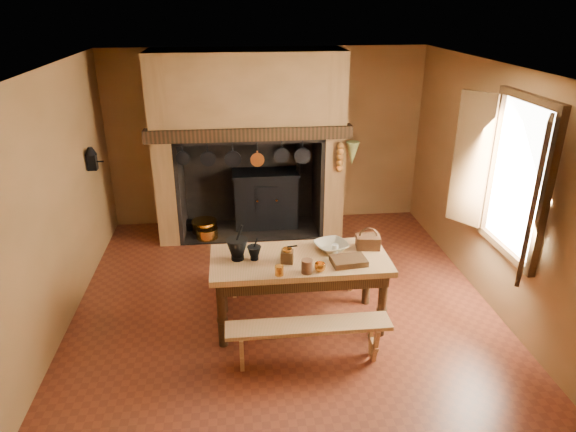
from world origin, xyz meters
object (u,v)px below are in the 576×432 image
object	(u,v)px
work_table	(300,268)
bench_front	(308,334)
coffee_grinder	(287,256)
wicker_basket	(368,241)
mixing_bowl	(331,246)
iron_range	(266,198)

from	to	relation	value
work_table	bench_front	bearing A→B (deg)	-90.00
bench_front	work_table	bearing A→B (deg)	90.00
bench_front	coffee_grinder	size ratio (longest dim) A/B	8.21
work_table	wicker_basket	distance (m)	0.84
bench_front	mixing_bowl	distance (m)	1.08
iron_range	mixing_bowl	bearing A→B (deg)	-78.09
work_table	wicker_basket	bearing A→B (deg)	11.15
mixing_bowl	wicker_basket	size ratio (longest dim) A/B	1.26
wicker_basket	bench_front	bearing A→B (deg)	-124.86
iron_range	wicker_basket	xyz separation A→B (m)	(0.98, -2.62, 0.44)
coffee_grinder	wicker_basket	bearing A→B (deg)	25.75
bench_front	wicker_basket	bearing A→B (deg)	47.27
iron_range	coffee_grinder	bearing A→B (deg)	-89.37
mixing_bowl	wicker_basket	xyz separation A→B (m)	(0.42, 0.01, 0.04)
wicker_basket	coffee_grinder	bearing A→B (deg)	-157.89
iron_range	wicker_basket	world-z (taller)	iron_range
bench_front	wicker_basket	xyz separation A→B (m)	(0.80, 0.87, 0.58)
coffee_grinder	wicker_basket	distance (m)	0.98
iron_range	work_table	distance (m)	2.80
coffee_grinder	wicker_basket	size ratio (longest dim) A/B	0.70
iron_range	mixing_bowl	world-z (taller)	iron_range
iron_range	coffee_grinder	world-z (taller)	iron_range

